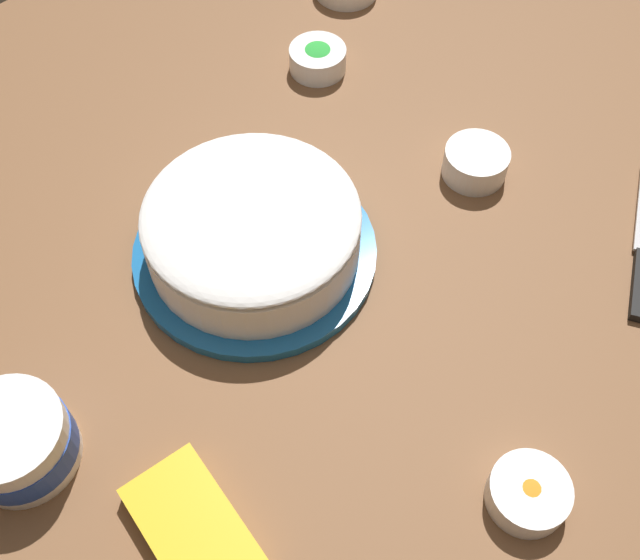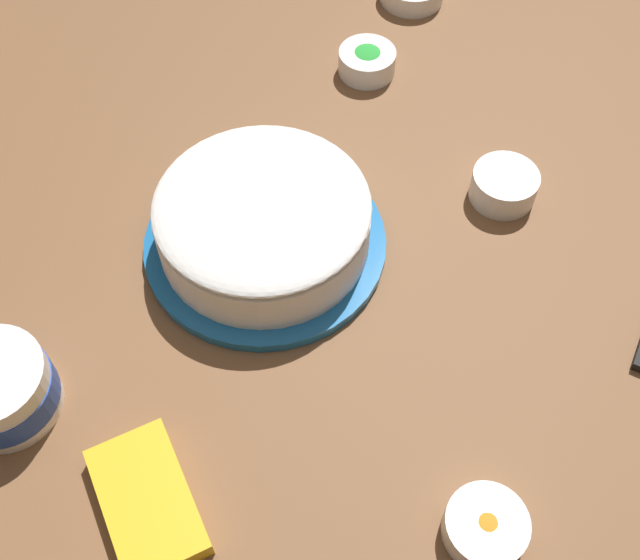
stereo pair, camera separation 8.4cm
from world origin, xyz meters
TOP-DOWN VIEW (x-y plane):
  - ground_plane at (0.00, 0.00)m, footprint 1.54×1.54m
  - frosted_cake at (-0.15, -0.02)m, footprint 0.29×0.29m
  - frosting_tub at (-0.12, -0.35)m, footprint 0.11×0.11m
  - sprinkle_bowl_green at (-0.33, 0.26)m, footprint 0.08×0.08m
  - sprinkle_bowl_orange at (0.25, -0.03)m, footprint 0.08×0.08m
  - sprinkle_bowl_blue at (-0.05, 0.26)m, footprint 0.08×0.08m
  - candy_box_upper at (0.06, -0.28)m, footprint 0.15×0.10m

SIDE VIEW (x-z plane):
  - ground_plane at x=0.00m, z-range 0.00..0.00m
  - candy_box_upper at x=0.06m, z-range 0.00..0.03m
  - sprinkle_bowl_orange at x=0.25m, z-range 0.00..0.03m
  - sprinkle_bowl_green at x=-0.33m, z-range 0.00..0.04m
  - sprinkle_bowl_blue at x=-0.05m, z-range 0.00..0.04m
  - frosting_tub at x=-0.12m, z-range 0.00..0.07m
  - frosted_cake at x=-0.15m, z-range 0.00..0.09m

